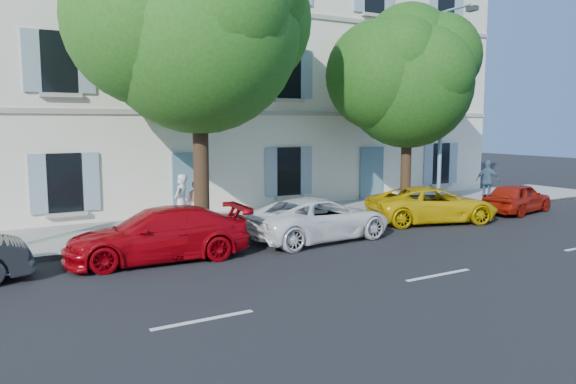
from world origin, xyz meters
TOP-DOWN VIEW (x-y plane):
  - ground at (0.00, 0.00)m, footprint 90.00×90.00m
  - sidewalk at (0.00, 4.45)m, footprint 36.00×4.50m
  - kerb at (0.00, 2.28)m, footprint 36.00×0.16m
  - building at (0.00, 10.20)m, footprint 28.00×7.00m
  - car_red_coupe at (-5.27, 0.85)m, footprint 4.94×2.35m
  - car_white_coupe at (-0.19, 0.85)m, footprint 4.91×2.51m
  - car_yellow_supercar at (5.08, 1.28)m, footprint 5.15×3.48m
  - car_red_hatchback at (9.56, 1.08)m, footprint 3.87×2.17m
  - tree_left at (-3.11, 3.14)m, footprint 6.22×6.22m
  - tree_right at (5.60, 3.30)m, footprint 5.02×5.02m
  - street_lamp at (6.80, 2.52)m, footprint 0.29×1.66m
  - pedestrian_a at (-3.51, 3.93)m, footprint 0.78×0.77m
  - pedestrian_b at (-2.87, 4.26)m, footprint 1.00×0.98m
  - pedestrian_c at (10.38, 3.24)m, footprint 0.73×1.15m

SIDE VIEW (x-z plane):
  - ground at x=0.00m, z-range 0.00..0.00m
  - sidewalk at x=0.00m, z-range 0.00..0.15m
  - kerb at x=0.00m, z-range 0.00..0.16m
  - car_red_hatchback at x=9.56m, z-range 0.00..1.24m
  - car_yellow_supercar at x=5.08m, z-range 0.00..1.31m
  - car_white_coupe at x=-0.19m, z-range 0.00..1.33m
  - car_red_coupe at x=-5.27m, z-range 0.00..1.39m
  - pedestrian_b at x=-2.87m, z-range 0.15..1.77m
  - pedestrian_a at x=-3.51m, z-range 0.15..1.96m
  - pedestrian_c at x=10.38m, z-range 0.15..1.97m
  - street_lamp at x=6.80m, z-range 0.67..8.44m
  - tree_right at x=5.60m, z-range 1.24..8.99m
  - building at x=0.00m, z-range 0.00..12.00m
  - tree_left at x=-3.11m, z-range 1.53..11.17m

